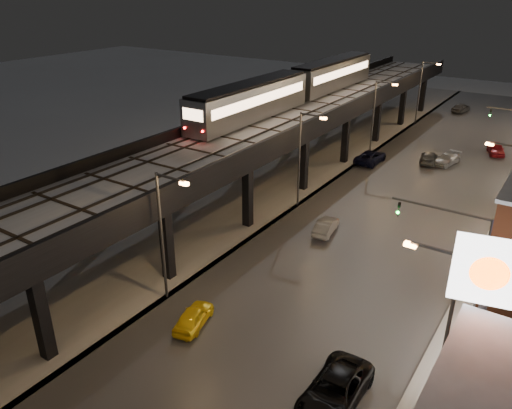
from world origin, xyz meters
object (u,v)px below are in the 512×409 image
Objects in this scene: car_onc_red at (496,149)px; car_near_white at (326,227)px; car_taxi at (194,317)px; subway_train at (297,85)px; sign_citgo at (482,307)px; car_onc_dark at (334,392)px; car_far_white at (461,108)px; car_mid_silver at (370,157)px; car_mid_dark at (429,158)px; car_onc_white at (447,159)px.

car_near_white is at bearing -123.02° from car_onc_red.
car_taxi is at bearing 76.61° from car_near_white.
sign_citgo reaches higher than subway_train.
car_onc_red is (-0.62, 46.96, -0.05)m from car_onc_dark.
sign_citgo reaches higher than car_onc_red.
sign_citgo is (15.72, -2.43, 8.52)m from car_taxi.
subway_train is at bearing 80.95° from car_far_white.
subway_train is 10.30× the size of car_taxi.
subway_train is 12.01m from car_mid_silver.
sign_citgo is at bearing 95.53° from car_mid_dark.
car_mid_silver reaches higher than car_onc_red.
car_onc_red is (8.04, 30.39, 0.09)m from car_near_white.
subway_train is 9.92× the size of car_near_white.
car_taxi is 0.81× the size of car_mid_dark.
sign_citgo is at bearing 112.85° from car_far_white.
car_onc_dark is 0.46× the size of sign_citgo.
car_mid_silver is 6.80m from car_mid_dark.
sign_citgo reaches higher than car_taxi.
car_mid_silver is 1.20× the size of car_far_white.
car_far_white is at bearing -105.25° from car_taxi.
car_onc_dark is 46.96m from car_onc_red.
sign_citgo reaches higher than car_far_white.
car_onc_red is at bearing -113.63° from car_near_white.
subway_train is at bearing -85.62° from car_taxi.
car_mid_silver reaches higher than car_taxi.
car_onc_dark reaches higher than car_mid_silver.
car_near_white is at bearing -109.34° from car_taxi.
car_mid_dark is 0.38× the size of sign_citgo.
car_mid_dark is (5.66, 3.77, -0.06)m from car_mid_silver.
car_near_white is 0.32× the size of sign_citgo.
car_onc_red reaches higher than car_mid_dark.
sign_citgo is at bearing -52.28° from subway_train.
car_onc_dark reaches higher than car_mid_dark.
car_onc_white is (3.98, 23.35, 0.00)m from car_near_white.
sign_citgo is at bearing 119.76° from car_near_white.
car_onc_white is at bearing -138.14° from car_onc_red.
car_taxi is 47.01m from car_onc_red.
car_onc_white is (-4.67, 39.92, -0.13)m from car_onc_dark.
subway_train is 6.83× the size of car_onc_dark.
car_taxi is at bearing -70.85° from subway_train.
sign_citgo is at bearing -100.66° from car_onc_red.
car_mid_silver reaches higher than car_mid_dark.
car_mid_dark is 1.03× the size of car_onc_white.
sign_citgo reaches higher than car_mid_dark.
car_onc_white is 43.63m from sign_citgo.
car_near_white is at bearing 116.43° from car_onc_dark.
car_onc_dark is at bearing 160.19° from car_taxi.
car_far_white is 21.81m from car_onc_red.
subway_train reaches higher than car_mid_silver.
car_onc_white is at bearing 110.20° from car_far_white.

